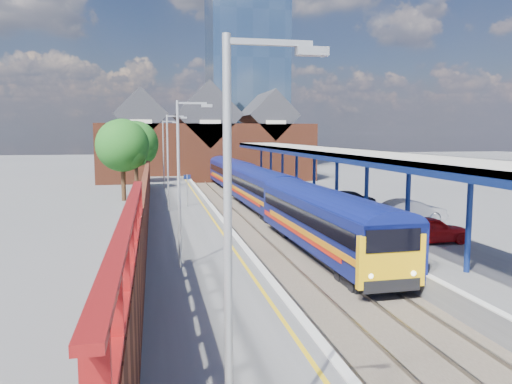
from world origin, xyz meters
TOP-DOWN VIEW (x-y plane):
  - ground at (0.00, 30.00)m, footprint 240.00×240.00m
  - ballast_bed at (0.00, 20.00)m, footprint 6.00×76.00m
  - rails at (0.00, 20.00)m, footprint 4.51×76.00m
  - left_platform at (-5.50, 20.00)m, footprint 5.00×76.00m
  - right_platform at (6.00, 20.00)m, footprint 6.00×76.00m
  - coping_left at (-3.15, 20.00)m, footprint 0.30×76.00m
  - coping_right at (3.15, 20.00)m, footprint 0.30×76.00m
  - yellow_line at (-3.75, 20.00)m, footprint 0.14×76.00m
  - train at (1.49, 35.45)m, footprint 3.16×65.95m
  - canopy at (5.48, 21.95)m, footprint 4.50×52.00m
  - lamp_post_a at (-6.36, -8.00)m, footprint 1.48×0.18m
  - lamp_post_b at (-6.36, 6.00)m, footprint 1.48×0.18m
  - lamp_post_c at (-6.36, 22.00)m, footprint 1.48×0.18m
  - lamp_post_d at (-6.36, 38.00)m, footprint 1.48×0.18m
  - platform_sign at (-5.00, 24.00)m, footprint 0.55×0.08m
  - brick_wall at (-8.10, 13.54)m, footprint 0.35×50.00m
  - station_building at (0.00, 58.00)m, footprint 30.00×12.12m
  - glass_tower at (10.00, 80.00)m, footprint 14.20×14.20m
  - tree_near at (-10.35, 35.91)m, footprint 5.20×5.20m
  - tree_far at (-9.35, 43.91)m, footprint 5.20×5.20m
  - parked_car_red at (6.46, 8.32)m, footprint 4.23×1.81m
  - parked_car_silver at (8.50, 14.01)m, footprint 4.57×1.77m
  - parked_car_dark at (7.05, 20.53)m, footprint 4.95×3.20m
  - parked_car_blue at (6.68, 15.92)m, footprint 4.72×2.79m

SIDE VIEW (x-z plane):
  - ground at x=0.00m, z-range 0.00..0.00m
  - ballast_bed at x=0.00m, z-range 0.00..0.06m
  - rails at x=0.00m, z-range 0.05..0.19m
  - left_platform at x=-5.50m, z-range 0.00..1.00m
  - right_platform at x=6.00m, z-range 0.00..1.00m
  - yellow_line at x=-3.75m, z-range 1.00..1.01m
  - coping_left at x=-3.15m, z-range 1.00..1.05m
  - coping_right at x=3.15m, z-range 1.00..1.05m
  - parked_car_blue at x=6.68m, z-range 1.00..2.23m
  - parked_car_dark at x=7.05m, z-range 1.00..2.34m
  - parked_car_red at x=6.46m, z-range 1.00..2.42m
  - parked_car_silver at x=8.50m, z-range 1.00..2.48m
  - train at x=1.49m, z-range 0.40..3.85m
  - brick_wall at x=-8.10m, z-range 0.52..4.38m
  - platform_sign at x=-5.00m, z-range 1.44..3.94m
  - lamp_post_a at x=-6.36m, z-range 1.49..8.49m
  - lamp_post_b at x=-6.36m, z-range 1.49..8.49m
  - lamp_post_c at x=-6.36m, z-range 1.49..8.49m
  - lamp_post_d at x=-6.36m, z-range 1.49..8.49m
  - canopy at x=5.48m, z-range 3.01..7.49m
  - tree_near at x=-10.35m, z-range 1.30..9.40m
  - tree_far at x=-9.35m, z-range 1.30..9.40m
  - station_building at x=0.00m, z-range -1.44..12.34m
  - glass_tower at x=10.00m, z-range 0.05..40.35m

